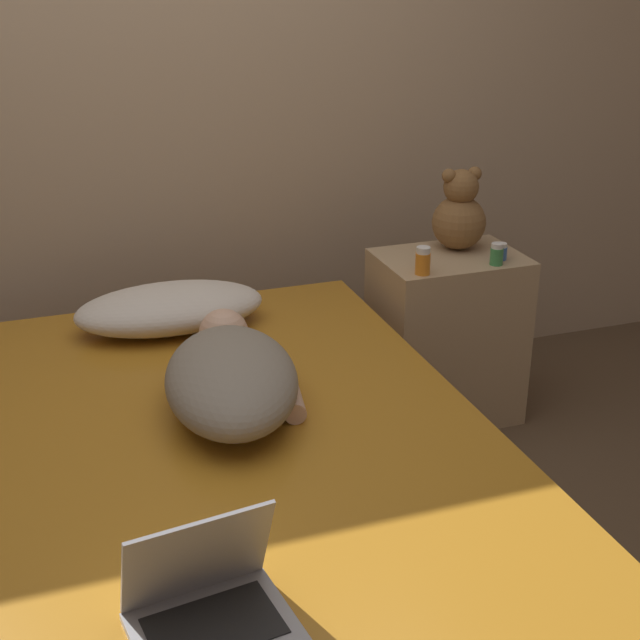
{
  "coord_description": "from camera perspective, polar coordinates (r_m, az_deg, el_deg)",
  "views": [
    {
      "loc": [
        -0.4,
        -1.96,
        1.69
      ],
      "look_at": [
        0.36,
        0.25,
        0.69
      ],
      "focal_mm": 50.0,
      "sensor_mm": 36.0,
      "label": 1
    }
  ],
  "objects": [
    {
      "name": "bottle_green",
      "position": [
        3.18,
        11.24,
        4.15
      ],
      "size": [
        0.05,
        0.05,
        0.08
      ],
      "color": "#3D8E4C",
      "rests_on": "nightstand"
    },
    {
      "name": "bottle_orange",
      "position": [
        3.04,
        6.6,
        3.78
      ],
      "size": [
        0.05,
        0.05,
        0.1
      ],
      "color": "orange",
      "rests_on": "nightstand"
    },
    {
      "name": "person_lying",
      "position": [
        2.43,
        -5.66,
        -3.56
      ],
      "size": [
        0.45,
        0.75,
        0.19
      ],
      "rotation": [
        0.0,
        0.0,
        -0.17
      ],
      "color": "gray",
      "rests_on": "bed"
    },
    {
      "name": "teddy_bear",
      "position": [
        3.3,
        8.91,
        6.72
      ],
      "size": [
        0.2,
        0.2,
        0.3
      ],
      "color": "brown",
      "rests_on": "nightstand"
    },
    {
      "name": "ground_plane",
      "position": [
        2.62,
        -5.99,
        -17.2
      ],
      "size": [
        12.0,
        12.0,
        0.0
      ],
      "primitive_type": "plane",
      "color": "brown"
    },
    {
      "name": "pillow",
      "position": [
        2.96,
        -9.58,
        0.76
      ],
      "size": [
        0.62,
        0.33,
        0.14
      ],
      "color": "beige",
      "rests_on": "bed"
    },
    {
      "name": "laptop",
      "position": [
        1.74,
        -7.19,
        -17.47
      ],
      "size": [
        0.32,
        0.27,
        0.23
      ],
      "rotation": [
        0.0,
        0.0,
        0.14
      ],
      "color": "#9E9EA3",
      "rests_on": "bed"
    },
    {
      "name": "wall_back",
      "position": [
        3.3,
        -12.44,
        15.81
      ],
      "size": [
        8.0,
        0.06,
        2.6
      ],
      "color": "tan",
      "rests_on": "ground_plane"
    },
    {
      "name": "nightstand",
      "position": [
        3.37,
        8.06,
        -1.1
      ],
      "size": [
        0.52,
        0.37,
        0.64
      ],
      "color": "tan",
      "rests_on": "ground_plane"
    },
    {
      "name": "bed",
      "position": [
        2.46,
        -6.24,
        -12.71
      ],
      "size": [
        1.44,
        2.02,
        0.51
      ],
      "color": "brown",
      "rests_on": "ground_plane"
    },
    {
      "name": "bottle_blue",
      "position": [
        3.24,
        11.48,
        4.32
      ],
      "size": [
        0.05,
        0.05,
        0.06
      ],
      "color": "#3866B2",
      "rests_on": "nightstand"
    }
  ]
}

